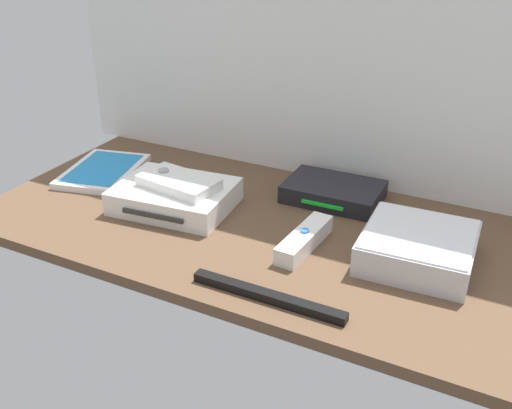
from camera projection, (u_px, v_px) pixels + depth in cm
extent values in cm
cube|color=brown|center=(256.00, 229.00, 106.53)|extent=(100.00, 48.00, 2.00)
cube|color=white|center=(316.00, 17.00, 110.87)|extent=(110.00, 1.20, 64.00)
cube|color=white|center=(175.00, 196.00, 111.17)|extent=(22.47, 17.99, 4.40)
cube|color=#2D2D2D|center=(153.00, 216.00, 104.39)|extent=(12.00, 1.78, 0.80)
cube|color=silver|center=(418.00, 248.00, 94.13)|extent=(17.79, 17.79, 5.00)
cube|color=silver|center=(420.00, 234.00, 92.91)|extent=(17.08, 17.08, 0.30)
cube|color=white|center=(103.00, 171.00, 125.00)|extent=(17.57, 21.60, 1.40)
cube|color=#2384CC|center=(103.00, 168.00, 124.64)|extent=(14.58, 18.45, 0.16)
cube|color=black|center=(333.00, 192.00, 114.04)|extent=(18.27, 12.40, 3.40)
cube|color=#19D833|center=(322.00, 205.00, 109.08)|extent=(8.01, 0.58, 0.60)
cube|color=white|center=(304.00, 240.00, 98.42)|extent=(4.49, 14.99, 3.00)
cylinder|color=#387FDB|center=(305.00, 231.00, 97.64)|extent=(1.40, 1.40, 0.40)
cube|color=white|center=(179.00, 182.00, 109.07)|extent=(15.35, 9.88, 2.00)
cylinder|color=#99999E|center=(162.00, 171.00, 110.55)|extent=(2.25, 2.25, 0.40)
cube|color=black|center=(268.00, 296.00, 85.82)|extent=(24.00, 1.84, 1.40)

